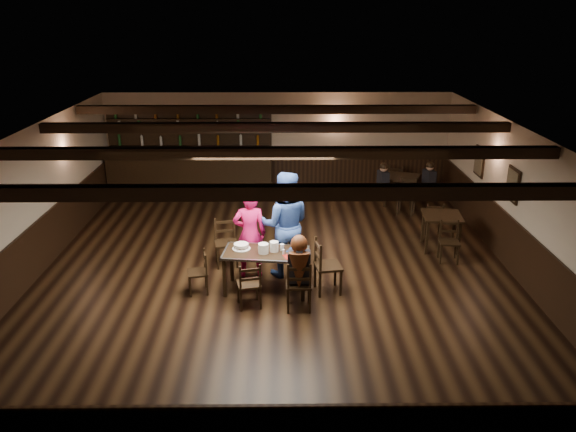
{
  "coord_description": "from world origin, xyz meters",
  "views": [
    {
      "loc": [
        0.12,
        -9.57,
        4.73
      ],
      "look_at": [
        0.22,
        0.2,
        1.1
      ],
      "focal_mm": 35.0,
      "sensor_mm": 36.0,
      "label": 1
    }
  ],
  "objects_px": {
    "chair_near_left": "(250,282)",
    "cake": "(241,247)",
    "woman_pink": "(250,234)",
    "dining_table": "(266,256)",
    "chair_near_right": "(299,282)",
    "man_blue": "(285,224)",
    "bar_counter": "(191,170)"
  },
  "relations": [
    {
      "from": "chair_near_left",
      "to": "cake",
      "type": "distance_m",
      "value": 0.83
    },
    {
      "from": "chair_near_left",
      "to": "woman_pink",
      "type": "bearing_deg",
      "value": 92.47
    },
    {
      "from": "dining_table",
      "to": "woman_pink",
      "type": "height_order",
      "value": "woman_pink"
    },
    {
      "from": "dining_table",
      "to": "chair_near_right",
      "type": "xyz_separation_m",
      "value": [
        0.56,
        -0.73,
        -0.14
      ]
    },
    {
      "from": "man_blue",
      "to": "bar_counter",
      "type": "xyz_separation_m",
      "value": [
        -2.45,
        4.69,
        -0.27
      ]
    },
    {
      "from": "dining_table",
      "to": "chair_near_right",
      "type": "bearing_deg",
      "value": -52.52
    },
    {
      "from": "cake",
      "to": "bar_counter",
      "type": "relative_size",
      "value": 0.07
    },
    {
      "from": "chair_near_left",
      "to": "man_blue",
      "type": "xyz_separation_m",
      "value": [
        0.59,
        1.29,
        0.52
      ]
    },
    {
      "from": "chair_near_left",
      "to": "woman_pink",
      "type": "distance_m",
      "value": 1.28
    },
    {
      "from": "chair_near_left",
      "to": "bar_counter",
      "type": "bearing_deg",
      "value": 107.27
    },
    {
      "from": "dining_table",
      "to": "woman_pink",
      "type": "relative_size",
      "value": 0.93
    },
    {
      "from": "man_blue",
      "to": "dining_table",
      "type": "bearing_deg",
      "value": 63.98
    },
    {
      "from": "chair_near_right",
      "to": "man_blue",
      "type": "distance_m",
      "value": 1.49
    },
    {
      "from": "chair_near_left",
      "to": "man_blue",
      "type": "bearing_deg",
      "value": 65.47
    },
    {
      "from": "man_blue",
      "to": "chair_near_left",
      "type": "bearing_deg",
      "value": 65.97
    },
    {
      "from": "chair_near_right",
      "to": "cake",
      "type": "xyz_separation_m",
      "value": [
        -0.99,
        0.85,
        0.27
      ]
    },
    {
      "from": "chair_near_right",
      "to": "man_blue",
      "type": "xyz_separation_m",
      "value": [
        -0.22,
        1.39,
        0.48
      ]
    },
    {
      "from": "chair_near_left",
      "to": "bar_counter",
      "type": "xyz_separation_m",
      "value": [
        -1.86,
        5.98,
        0.25
      ]
    },
    {
      "from": "chair_near_right",
      "to": "woman_pink",
      "type": "bearing_deg",
      "value": 123.13
    },
    {
      "from": "dining_table",
      "to": "chair_near_left",
      "type": "xyz_separation_m",
      "value": [
        -0.26,
        -0.62,
        -0.18
      ]
    },
    {
      "from": "dining_table",
      "to": "bar_counter",
      "type": "distance_m",
      "value": 5.76
    },
    {
      "from": "chair_near_right",
      "to": "cake",
      "type": "relative_size",
      "value": 2.8
    },
    {
      "from": "cake",
      "to": "chair_near_left",
      "type": "bearing_deg",
      "value": -76.6
    },
    {
      "from": "dining_table",
      "to": "chair_near_right",
      "type": "height_order",
      "value": "chair_near_right"
    },
    {
      "from": "chair_near_right",
      "to": "cake",
      "type": "distance_m",
      "value": 1.33
    },
    {
      "from": "bar_counter",
      "to": "chair_near_left",
      "type": "bearing_deg",
      "value": -72.73
    },
    {
      "from": "man_blue",
      "to": "cake",
      "type": "height_order",
      "value": "man_blue"
    },
    {
      "from": "dining_table",
      "to": "chair_near_left",
      "type": "bearing_deg",
      "value": -112.33
    },
    {
      "from": "dining_table",
      "to": "man_blue",
      "type": "distance_m",
      "value": 0.82
    },
    {
      "from": "woman_pink",
      "to": "man_blue",
      "type": "xyz_separation_m",
      "value": [
        0.64,
        0.07,
        0.16
      ]
    },
    {
      "from": "cake",
      "to": "chair_near_right",
      "type": "bearing_deg",
      "value": -40.57
    },
    {
      "from": "woman_pink",
      "to": "dining_table",
      "type": "bearing_deg",
      "value": 112.47
    }
  ]
}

